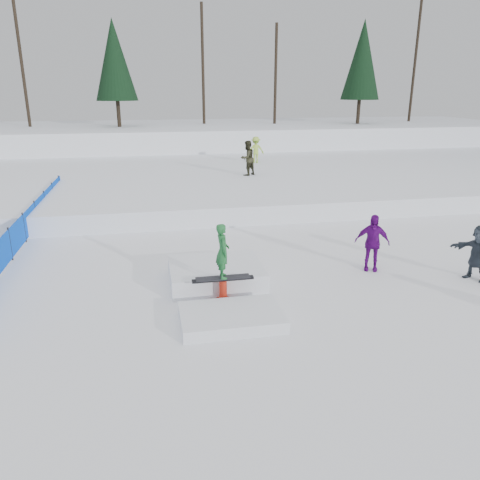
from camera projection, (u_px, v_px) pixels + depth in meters
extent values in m
plane|color=white|center=(236.00, 305.00, 12.00)|extent=(120.00, 120.00, 0.00)
cube|color=white|center=(170.00, 139.00, 39.61)|extent=(60.00, 14.00, 2.40)
cube|color=white|center=(184.00, 178.00, 26.80)|extent=(50.00, 18.00, 0.80)
cube|color=blue|center=(24.00, 227.00, 16.78)|extent=(0.03, 16.00, 0.95)
cylinder|color=black|center=(10.00, 244.00, 15.01)|extent=(0.05, 0.05, 1.10)
cylinder|color=black|center=(24.00, 227.00, 16.78)|extent=(0.05, 0.05, 1.10)
cylinder|color=black|center=(36.00, 214.00, 18.55)|extent=(0.05, 0.05, 1.10)
cylinder|color=black|center=(45.00, 203.00, 20.33)|extent=(0.05, 0.05, 1.10)
cylinder|color=black|center=(53.00, 194.00, 22.10)|extent=(0.05, 0.05, 1.10)
cylinder|color=black|center=(59.00, 186.00, 23.87)|extent=(0.05, 0.05, 1.10)
cylinder|color=black|center=(21.00, 60.00, 35.66)|extent=(0.24, 0.24, 10.00)
cylinder|color=black|center=(119.00, 114.00, 36.79)|extent=(0.30, 0.30, 2.00)
cone|color=black|center=(114.00, 60.00, 35.57)|extent=(3.20, 3.20, 5.95)
cylinder|color=black|center=(203.00, 65.00, 38.80)|extent=(0.24, 0.24, 9.50)
cylinder|color=black|center=(276.00, 75.00, 39.20)|extent=(0.24, 0.24, 8.00)
cylinder|color=black|center=(358.00, 112.00, 40.03)|extent=(0.30, 0.30, 2.00)
cone|color=black|center=(362.00, 60.00, 38.74)|extent=(3.20, 3.20, 6.30)
cylinder|color=black|center=(415.00, 61.00, 41.69)|extent=(0.24, 0.24, 10.50)
imported|color=#292919|center=(247.00, 158.00, 25.18)|extent=(1.14, 1.09, 1.86)
imported|color=#A7D147|center=(256.00, 150.00, 29.54)|extent=(1.08, 0.66, 1.63)
imported|color=#580773|center=(372.00, 243.00, 14.10)|extent=(1.11, 0.81, 1.75)
imported|color=#2A333E|center=(478.00, 253.00, 13.39)|extent=(1.18, 1.57, 1.65)
cube|color=white|center=(216.00, 274.00, 13.35)|extent=(2.60, 2.20, 0.54)
cube|color=white|center=(231.00, 317.00, 11.05)|extent=(2.40, 1.60, 0.30)
cylinder|color=red|center=(223.00, 300.00, 12.21)|extent=(0.44, 0.44, 0.06)
cylinder|color=red|center=(223.00, 291.00, 12.12)|extent=(0.20, 0.20, 0.60)
cube|color=black|center=(223.00, 279.00, 12.02)|extent=(1.60, 0.16, 0.06)
cube|color=black|center=(223.00, 278.00, 12.01)|extent=(1.40, 0.28, 0.03)
imported|color=#1C672D|center=(223.00, 251.00, 11.78)|extent=(0.34, 0.52, 1.42)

